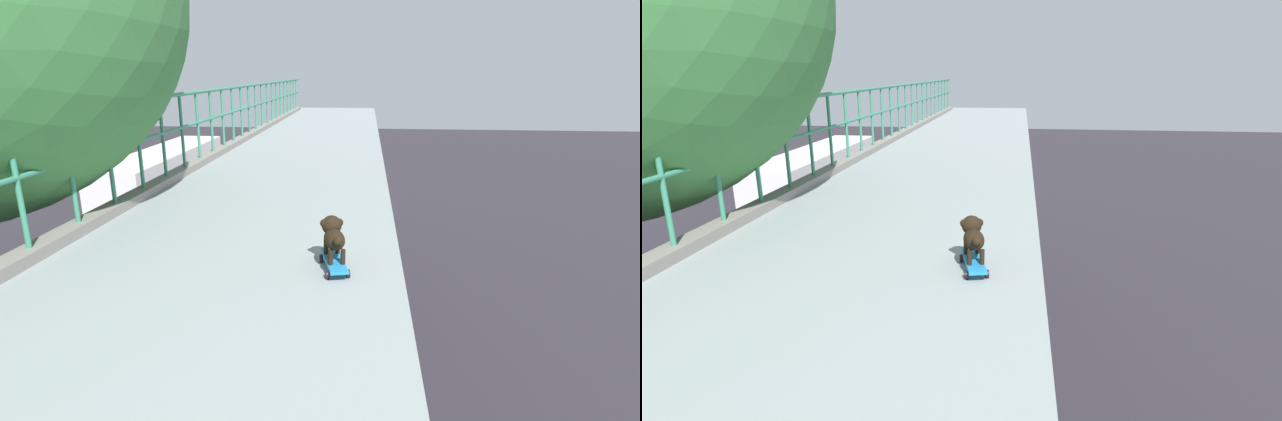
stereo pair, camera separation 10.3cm
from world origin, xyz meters
The scene contains 3 objects.
city_bus centered at (-7.78, 22.95, 1.77)m, with size 2.61×11.14×3.10m.
toy_skateboard centered at (2.17, 3.38, 5.60)m, with size 0.26×0.51×0.09m.
small_dog centered at (2.16, 3.42, 5.80)m, with size 0.23×0.41×0.30m.
Camera 1 is at (2.38, 0.08, 6.98)m, focal length 26.47 mm.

